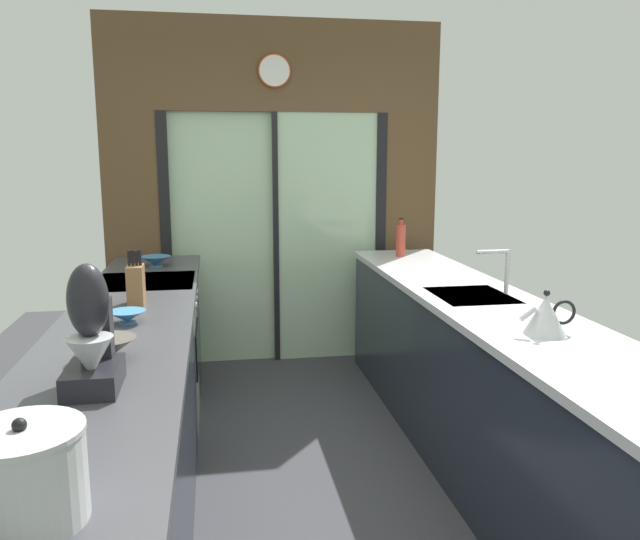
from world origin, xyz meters
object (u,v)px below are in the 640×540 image
Objects in this scene: mixing_bowl_near at (108,348)px; soap_bottle at (401,240)px; mixing_bowl_mid at (127,316)px; stand_mixer at (92,341)px; oven_range at (149,354)px; stock_pot at (24,476)px; kettle at (546,315)px; mixing_bowl_far at (156,261)px; knife_block at (136,284)px.

soap_bottle is (1.78, 2.15, 0.08)m from mixing_bowl_near.
mixing_bowl_mid is 0.83m from stand_mixer.
oven_range is at bearing 91.06° from mixing_bowl_mid.
stock_pot is (-0.00, -0.77, -0.06)m from stand_mixer.
stock_pot reaches higher than mixing_bowl_mid.
soap_bottle is at bearing 54.04° from stand_mixer.
soap_bottle is at bearing 90.05° from kettle.
stand_mixer is at bearing -90.00° from mixing_bowl_near.
stock_pot is at bearing -90.00° from mixing_bowl_far.
oven_range is 4.45× the size of mixing_bowl_far.
mixing_bowl_mid is 1.50m from mixing_bowl_far.
mixing_bowl_mid is 1.85m from kettle.
kettle is 2.11m from soap_bottle.
stock_pot is 0.88× the size of soap_bottle.
stand_mixer reaches higher than kettle.
soap_bottle reaches higher than mixing_bowl_near.
mixing_bowl_far is at bearing 90.00° from mixing_bowl_mid.
mixing_bowl_mid is (-0.00, 0.52, -0.01)m from mixing_bowl_near.
knife_block is at bearing 90.00° from mixing_bowl_mid.
stock_pot is at bearing -90.00° from stand_mixer.
soap_bottle is (1.78, 1.63, 0.09)m from mixing_bowl_mid.
mixing_bowl_mid is at bearing 164.91° from kettle.
knife_block reaches higher than oven_range.
kettle is at bearing -89.95° from soap_bottle.
soap_bottle is at bearing 42.53° from mixing_bowl_mid.
oven_range is 1.92m from stand_mixer.
oven_range is 2.65m from stock_pot.
mixing_bowl_far is (0.00, 2.02, -0.01)m from mixing_bowl_near.
stand_mixer is at bearing -169.20° from kettle.
stand_mixer is (0.00, -0.30, 0.12)m from mixing_bowl_near.
kettle reaches higher than mixing_bowl_near.
mixing_bowl_near reaches higher than oven_range.
mixing_bowl_near is 0.32m from stand_mixer.
mixing_bowl_mid is 1.59m from stock_pot.
oven_range is at bearing -92.09° from mixing_bowl_far.
mixing_bowl_near is 1.23× the size of mixing_bowl_mid.
mixing_bowl_far is 2.32m from stand_mixer.
knife_block is at bearing 90.00° from stock_pot.
mixing_bowl_mid is 0.38m from knife_block.
kettle is at bearing -15.09° from mixing_bowl_mid.
stand_mixer is at bearing -125.96° from soap_bottle.
oven_range is 3.28× the size of knife_block.
knife_block reaches higher than stock_pot.
stock_pot is at bearing -148.06° from kettle.
stock_pot is at bearing -90.00° from mixing_bowl_mid.
mixing_bowl_far is at bearing 90.00° from stand_mixer.
soap_bottle is at bearing 35.19° from knife_block.
soap_bottle is at bearing 50.44° from mixing_bowl_near.
kettle is (1.78, -1.98, 0.05)m from mixing_bowl_far.
knife_block is (-0.00, -1.12, 0.07)m from mixing_bowl_far.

